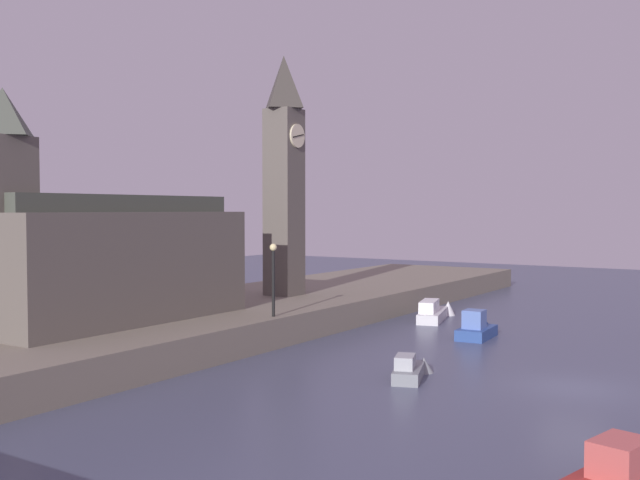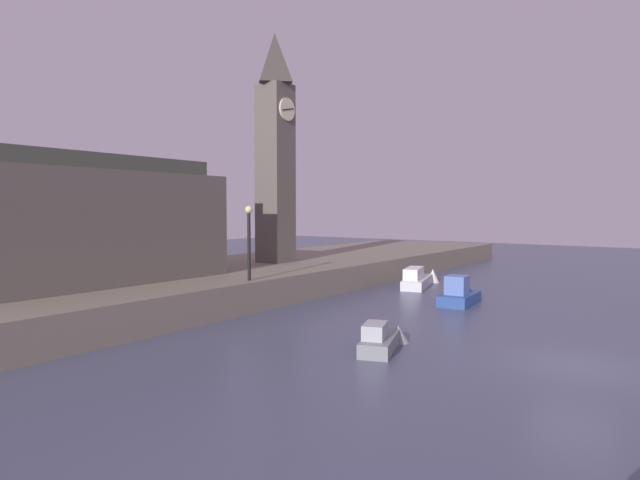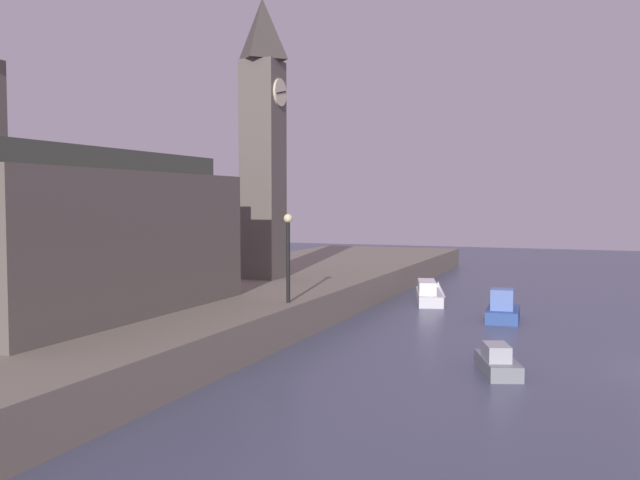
{
  "view_description": "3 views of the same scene",
  "coord_description": "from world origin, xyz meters",
  "px_view_note": "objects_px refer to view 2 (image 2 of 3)",
  "views": [
    {
      "loc": [
        -28.37,
        -6.92,
        6.81
      ],
      "look_at": [
        4.1,
        14.15,
        5.18
      ],
      "focal_mm": 41.07,
      "sensor_mm": 36.0,
      "label": 1
    },
    {
      "loc": [
        -18.38,
        -3.27,
        4.97
      ],
      "look_at": [
        7.3,
        15.22,
        3.13
      ],
      "focal_mm": 30.14,
      "sensor_mm": 36.0,
      "label": 2
    },
    {
      "loc": [
        -25.51,
        2.93,
        5.69
      ],
      "look_at": [
        8.03,
        16.17,
        3.63
      ],
      "focal_mm": 39.7,
      "sensor_mm": 36.0,
      "label": 3
    }
  ],
  "objects_px": {
    "streetlamp": "(249,234)",
    "boat_ferry_white": "(420,279)",
    "parliament_hall": "(71,218)",
    "boat_cruiser_grey": "(383,339)",
    "boat_tour_blue": "(462,295)",
    "clock_tower": "(275,145)"
  },
  "relations": [
    {
      "from": "streetlamp",
      "to": "boat_ferry_white",
      "type": "xyz_separation_m",
      "value": [
        12.78,
        -3.03,
        -3.33
      ]
    },
    {
      "from": "parliament_hall",
      "to": "streetlamp",
      "type": "height_order",
      "value": "parliament_hall"
    },
    {
      "from": "boat_cruiser_grey",
      "to": "boat_tour_blue",
      "type": "relative_size",
      "value": 0.93
    },
    {
      "from": "streetlamp",
      "to": "parliament_hall",
      "type": "bearing_deg",
      "value": 134.8
    },
    {
      "from": "parliament_hall",
      "to": "boat_cruiser_grey",
      "type": "bearing_deg",
      "value": -77.0
    },
    {
      "from": "boat_ferry_white",
      "to": "boat_tour_blue",
      "type": "height_order",
      "value": "boat_tour_blue"
    },
    {
      "from": "clock_tower",
      "to": "boat_cruiser_grey",
      "type": "distance_m",
      "value": 19.07
    },
    {
      "from": "clock_tower",
      "to": "boat_ferry_white",
      "type": "bearing_deg",
      "value": -57.37
    },
    {
      "from": "boat_ferry_white",
      "to": "boat_tour_blue",
      "type": "xyz_separation_m",
      "value": [
        -4.72,
        -4.57,
        0.02
      ]
    },
    {
      "from": "streetlamp",
      "to": "boat_ferry_white",
      "type": "height_order",
      "value": "streetlamp"
    },
    {
      "from": "streetlamp",
      "to": "boat_cruiser_grey",
      "type": "height_order",
      "value": "streetlamp"
    },
    {
      "from": "clock_tower",
      "to": "boat_cruiser_grey",
      "type": "bearing_deg",
      "value": -126.51
    },
    {
      "from": "clock_tower",
      "to": "boat_tour_blue",
      "type": "relative_size",
      "value": 3.91
    },
    {
      "from": "streetlamp",
      "to": "boat_cruiser_grey",
      "type": "relative_size",
      "value": 1.03
    },
    {
      "from": "parliament_hall",
      "to": "boat_tour_blue",
      "type": "height_order",
      "value": "parliament_hall"
    },
    {
      "from": "streetlamp",
      "to": "boat_ferry_white",
      "type": "relative_size",
      "value": 0.66
    },
    {
      "from": "parliament_hall",
      "to": "boat_ferry_white",
      "type": "height_order",
      "value": "parliament_hall"
    },
    {
      "from": "clock_tower",
      "to": "boat_cruiser_grey",
      "type": "height_order",
      "value": "clock_tower"
    },
    {
      "from": "parliament_hall",
      "to": "boat_cruiser_grey",
      "type": "height_order",
      "value": "parliament_hall"
    },
    {
      "from": "boat_tour_blue",
      "to": "parliament_hall",
      "type": "bearing_deg",
      "value": 135.89
    },
    {
      "from": "parliament_hall",
      "to": "boat_tour_blue",
      "type": "xyz_separation_m",
      "value": [
        13.76,
        -13.34,
        -4.09
      ]
    },
    {
      "from": "clock_tower",
      "to": "parliament_hall",
      "type": "distance_m",
      "value": 14.19
    }
  ]
}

